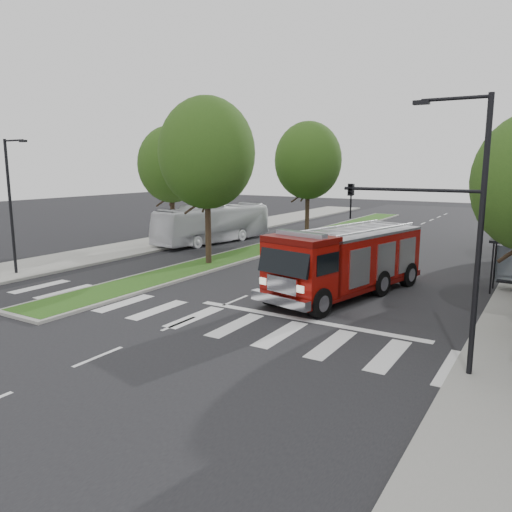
# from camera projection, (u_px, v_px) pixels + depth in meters

# --- Properties ---
(ground) EXTENTS (140.00, 140.00, 0.00)m
(ground) POSITION_uv_depth(u_px,v_px,m) (235.00, 301.00, 22.84)
(ground) COLOR black
(ground) RESTS_ON ground
(sidewalk_left) EXTENTS (5.00, 80.00, 0.15)m
(sidewalk_left) POSITION_uv_depth(u_px,v_px,m) (152.00, 244.00, 38.66)
(sidewalk_left) COLOR gray
(sidewalk_left) RESTS_ON ground
(median) EXTENTS (3.00, 50.00, 0.15)m
(median) POSITION_uv_depth(u_px,v_px,m) (296.00, 240.00, 41.02)
(median) COLOR gray
(median) RESTS_ON ground
(tree_median_near) EXTENTS (5.80, 5.80, 10.16)m
(tree_median_near) POSITION_uv_depth(u_px,v_px,m) (207.00, 153.00, 29.74)
(tree_median_near) COLOR black
(tree_median_near) RESTS_ON ground
(tree_median_far) EXTENTS (5.60, 5.60, 9.72)m
(tree_median_far) POSITION_uv_depth(u_px,v_px,m) (308.00, 161.00, 41.55)
(tree_median_far) COLOR black
(tree_median_far) RESTS_ON ground
(tree_left_mid) EXTENTS (5.20, 5.20, 9.16)m
(tree_left_mid) POSITION_uv_depth(u_px,v_px,m) (171.00, 165.00, 38.99)
(tree_left_mid) COLOR black
(tree_left_mid) RESTS_ON ground
(streetlight_right_near) EXTENTS (4.08, 0.22, 8.00)m
(streetlight_right_near) POSITION_uv_depth(u_px,v_px,m) (448.00, 217.00, 14.14)
(streetlight_right_near) COLOR black
(streetlight_right_near) RESTS_ON ground
(streetlight_left_near) EXTENTS (1.90, 0.20, 7.50)m
(streetlight_left_near) POSITION_uv_depth(u_px,v_px,m) (11.00, 201.00, 27.26)
(streetlight_left_near) COLOR black
(streetlight_left_near) RESTS_ON ground
(fire_engine) EXTENTS (4.96, 10.12, 3.37)m
(fire_engine) POSITION_uv_depth(u_px,v_px,m) (346.00, 262.00, 23.56)
(fire_engine) COLOR #510704
(fire_engine) RESTS_ON ground
(city_bus) EXTENTS (4.20, 11.17, 3.04)m
(city_bus) POSITION_uv_depth(u_px,v_px,m) (213.00, 224.00, 39.76)
(city_bus) COLOR silver
(city_bus) RESTS_ON ground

